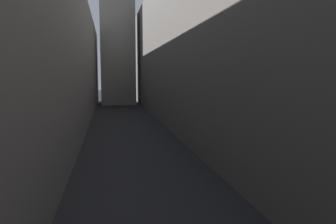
{
  "coord_description": "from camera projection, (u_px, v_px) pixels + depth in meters",
  "views": [
    {
      "loc": [
        -2.51,
        8.79,
        7.46
      ],
      "look_at": [
        0.0,
        22.21,
        5.89
      ],
      "focal_mm": 33.85,
      "sensor_mm": 36.0,
      "label": 1
    }
  ],
  "objects": [
    {
      "name": "building_block_right",
      "position": [
        225.0,
        41.0,
        42.57
      ],
      "size": [
        15.15,
        108.0,
        24.16
      ],
      "primitive_type": "cube",
      "color": "slate",
      "rests_on": "ground"
    },
    {
      "name": "building_block_left",
      "position": [
        22.0,
        58.0,
        38.13
      ],
      "size": [
        14.42,
        108.0,
        19.3
      ],
      "primitive_type": "cube",
      "color": "slate",
      "rests_on": "ground"
    },
    {
      "name": "ground_plane",
      "position": [
        130.0,
        136.0,
        39.6
      ],
      "size": [
        264.0,
        264.0,
        0.0
      ],
      "primitive_type": "plane",
      "color": "#232326"
    }
  ]
}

